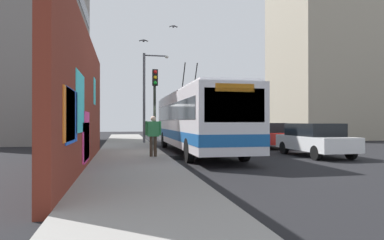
{
  "coord_description": "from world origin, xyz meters",
  "views": [
    {
      "loc": [
        -17.03,
        2.05,
        1.67
      ],
      "look_at": [
        2.86,
        -2.11,
        1.76
      ],
      "focal_mm": 31.65,
      "sensor_mm": 36.0,
      "label": 1
    }
  ],
  "objects_px": {
    "parked_car_red": "(266,135)",
    "pedestrian_at_curb": "(153,132)",
    "parked_car_silver": "(235,132)",
    "street_lamp": "(147,91)",
    "city_bus": "(196,119)",
    "parked_car_white": "(315,139)",
    "traffic_light": "(155,96)"
  },
  "relations": [
    {
      "from": "city_bus",
      "to": "street_lamp",
      "type": "relative_size",
      "value": 1.95
    },
    {
      "from": "city_bus",
      "to": "parked_car_red",
      "type": "bearing_deg",
      "value": -61.84
    },
    {
      "from": "parked_car_silver",
      "to": "street_lamp",
      "type": "height_order",
      "value": "street_lamp"
    },
    {
      "from": "parked_car_white",
      "to": "parked_car_silver",
      "type": "bearing_deg",
      "value": -0.0
    },
    {
      "from": "traffic_light",
      "to": "city_bus",
      "type": "bearing_deg",
      "value": -94.21
    },
    {
      "from": "traffic_light",
      "to": "street_lamp",
      "type": "xyz_separation_m",
      "value": [
        6.94,
        -0.12,
        0.87
      ]
    },
    {
      "from": "parked_car_red",
      "to": "pedestrian_at_curb",
      "type": "bearing_deg",
      "value": 125.38
    },
    {
      "from": "traffic_light",
      "to": "street_lamp",
      "type": "relative_size",
      "value": 0.66
    },
    {
      "from": "city_bus",
      "to": "parked_car_white",
      "type": "distance_m",
      "value": 5.97
    },
    {
      "from": "parked_car_white",
      "to": "traffic_light",
      "type": "xyz_separation_m",
      "value": [
        2.94,
        7.35,
        2.16
      ]
    },
    {
      "from": "city_bus",
      "to": "parked_car_silver",
      "type": "height_order",
      "value": "city_bus"
    },
    {
      "from": "city_bus",
      "to": "pedestrian_at_curb",
      "type": "relative_size",
      "value": 7.14
    },
    {
      "from": "parked_car_red",
      "to": "street_lamp",
      "type": "relative_size",
      "value": 0.69
    },
    {
      "from": "parked_car_red",
      "to": "street_lamp",
      "type": "xyz_separation_m",
      "value": [
        4.31,
        7.23,
        3.04
      ]
    },
    {
      "from": "city_bus",
      "to": "parked_car_silver",
      "type": "bearing_deg",
      "value": -30.82
    },
    {
      "from": "parked_car_silver",
      "to": "parked_car_red",
      "type": "bearing_deg",
      "value": 180.0
    },
    {
      "from": "pedestrian_at_curb",
      "to": "street_lamp",
      "type": "bearing_deg",
      "value": -2.68
    },
    {
      "from": "traffic_light",
      "to": "street_lamp",
      "type": "distance_m",
      "value": 6.99
    },
    {
      "from": "parked_car_white",
      "to": "pedestrian_at_curb",
      "type": "relative_size",
      "value": 2.51
    },
    {
      "from": "parked_car_silver",
      "to": "street_lamp",
      "type": "bearing_deg",
      "value": 102.63
    },
    {
      "from": "parked_car_white",
      "to": "street_lamp",
      "type": "height_order",
      "value": "street_lamp"
    },
    {
      "from": "city_bus",
      "to": "pedestrian_at_curb",
      "type": "xyz_separation_m",
      "value": [
        -2.68,
        2.49,
        -0.6
      ]
    },
    {
      "from": "parked_car_red",
      "to": "parked_car_silver",
      "type": "bearing_deg",
      "value": -0.0
    },
    {
      "from": "parked_car_red",
      "to": "street_lamp",
      "type": "distance_m",
      "value": 8.95
    },
    {
      "from": "parked_car_white",
      "to": "parked_car_silver",
      "type": "xyz_separation_m",
      "value": [
        11.5,
        -0.0,
        0.0
      ]
    },
    {
      "from": "city_bus",
      "to": "street_lamp",
      "type": "height_order",
      "value": "street_lamp"
    },
    {
      "from": "pedestrian_at_curb",
      "to": "street_lamp",
      "type": "relative_size",
      "value": 0.27
    },
    {
      "from": "parked_car_red",
      "to": "street_lamp",
      "type": "bearing_deg",
      "value": 59.2
    },
    {
      "from": "city_bus",
      "to": "street_lamp",
      "type": "xyz_separation_m",
      "value": [
        7.1,
        2.03,
        2.08
      ]
    },
    {
      "from": "city_bus",
      "to": "parked_car_white",
      "type": "relative_size",
      "value": 2.84
    },
    {
      "from": "parked_car_white",
      "to": "pedestrian_at_curb",
      "type": "bearing_deg",
      "value": 89.22
    },
    {
      "from": "parked_car_red",
      "to": "pedestrian_at_curb",
      "type": "distance_m",
      "value": 9.44
    }
  ]
}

